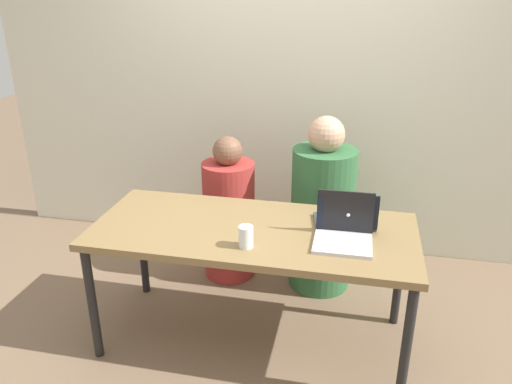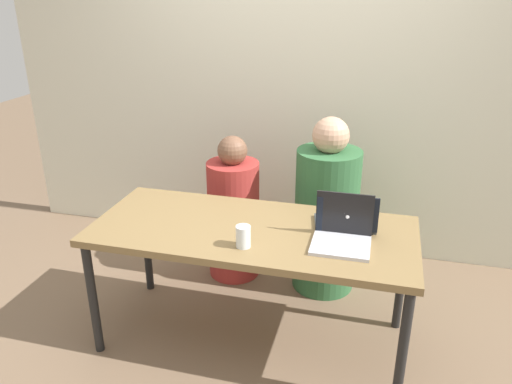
# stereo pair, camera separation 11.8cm
# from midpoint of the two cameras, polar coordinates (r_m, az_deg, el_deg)

# --- Properties ---
(ground_plane) EXTENTS (12.00, 12.00, 0.00)m
(ground_plane) POSITION_cam_midpoint_polar(r_m,az_deg,el_deg) (3.10, -1.44, -16.28)
(ground_plane) COLOR brown
(back_wall) EXTENTS (4.54, 0.10, 2.62)m
(back_wall) POSITION_cam_midpoint_polar(r_m,az_deg,el_deg) (3.72, 3.05, 12.84)
(back_wall) COLOR beige
(back_wall) RESTS_ON ground
(desk) EXTENTS (1.75, 0.75, 0.73)m
(desk) POSITION_cam_midpoint_polar(r_m,az_deg,el_deg) (2.73, -1.57, -5.31)
(desk) COLOR olive
(desk) RESTS_ON ground
(person_on_left) EXTENTS (0.43, 0.43, 1.03)m
(person_on_left) POSITION_cam_midpoint_polar(r_m,az_deg,el_deg) (3.48, -4.07, -2.72)
(person_on_left) COLOR #A22F2B
(person_on_left) RESTS_ON ground
(person_on_right) EXTENTS (0.42, 0.42, 1.20)m
(person_on_right) POSITION_cam_midpoint_polar(r_m,az_deg,el_deg) (3.34, 6.55, -2.53)
(person_on_right) COLOR #2F6137
(person_on_right) RESTS_ON ground
(laptop_front_right) EXTENTS (0.29, 0.29, 0.24)m
(laptop_front_right) POSITION_cam_midpoint_polar(r_m,az_deg,el_deg) (2.57, 8.69, -4.55)
(laptop_front_right) COLOR silver
(laptop_front_right) RESTS_ON desk
(laptop_back_right) EXTENTS (0.35, 0.27, 0.21)m
(laptop_back_right) POSITION_cam_midpoint_polar(r_m,az_deg,el_deg) (2.73, 8.95, -3.05)
(laptop_back_right) COLOR #35393D
(laptop_back_right) RESTS_ON desk
(water_glass_center) EXTENTS (0.07, 0.07, 0.11)m
(water_glass_center) POSITION_cam_midpoint_polar(r_m,az_deg,el_deg) (2.49, -2.52, -5.30)
(water_glass_center) COLOR white
(water_glass_center) RESTS_ON desk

